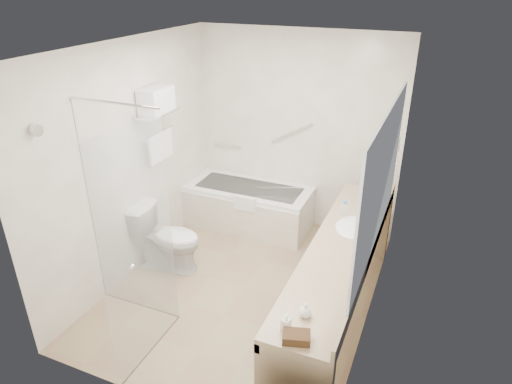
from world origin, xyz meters
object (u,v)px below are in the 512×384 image
at_px(vanity_counter, 340,266).
at_px(amenity_basket, 296,337).
at_px(bathtub, 249,206).
at_px(water_bottle_left, 371,184).
at_px(toilet, 168,238).

height_order(vanity_counter, amenity_basket, vanity_counter).
relative_size(bathtub, water_bottle_left, 7.67).
distance_m(bathtub, water_bottle_left, 1.69).
height_order(toilet, water_bottle_left, water_bottle_left).
bearing_deg(vanity_counter, bathtub, 137.65).
relative_size(amenity_basket, water_bottle_left, 0.89).
bearing_deg(vanity_counter, water_bottle_left, 88.78).
distance_m(bathtub, vanity_counter, 2.09).
xyz_separation_m(bathtub, vanity_counter, (1.52, -1.39, 0.36)).
relative_size(bathtub, toilet, 2.10).
height_order(vanity_counter, toilet, vanity_counter).
relative_size(bathtub, vanity_counter, 0.59).
xyz_separation_m(vanity_counter, water_bottle_left, (0.03, 1.25, 0.30)).
bearing_deg(water_bottle_left, amenity_basket, -90.84).
relative_size(toilet, amenity_basket, 4.12).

